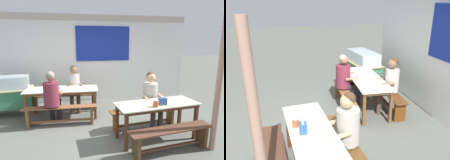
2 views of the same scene
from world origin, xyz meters
The scene contains 16 objects.
ground_plane centered at (0.00, 0.00, 0.00)m, with size 40.00×40.00×0.00m, color #60635A.
backdrop_wall centered at (0.01, 2.46, 1.48)m, with size 6.41×0.23×2.83m.
dining_table_far centered at (-0.98, 1.05, 0.69)m, with size 1.87×0.78×0.77m.
dining_table_near centered at (0.98, -0.49, 0.69)m, with size 1.74×0.81×0.77m.
bench_far_back centered at (-0.95, 1.58, 0.31)m, with size 1.89×0.37×0.47m.
bench_far_front centered at (-1.00, 0.53, 0.30)m, with size 1.73×0.31×0.47m.
bench_near_back centered at (0.92, 0.03, 0.31)m, with size 1.67×0.46×0.47m.
bench_near_front centered at (1.04, -1.02, 0.31)m, with size 1.63×0.48×0.47m.
food_cart centered at (-2.50, 1.48, 0.62)m, with size 1.78×0.94×1.07m.
person_right_near_table centered at (1.05, -0.02, 0.75)m, with size 0.47×0.57×1.32m.
person_left_back_turned centered at (-1.17, 0.60, 0.75)m, with size 0.49×0.60×1.32m.
person_center_facing centered at (-0.66, 1.50, 0.76)m, with size 0.43×0.55×1.32m.
tissue_box centered at (1.04, -0.60, 0.84)m, with size 0.15×0.10×0.16m.
condiment_jar centered at (0.86, -0.70, 0.84)m, with size 0.10×0.10×0.14m.
soup_bowl centered at (-0.99, 1.11, 0.80)m, with size 0.18×0.18×0.05m, color silver.
wooden_support_post centered at (1.85, -1.07, 1.21)m, with size 0.10×0.10×2.42m, color #A37A68.
Camera 1 is at (-0.60, -3.84, 1.99)m, focal length 30.03 mm.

